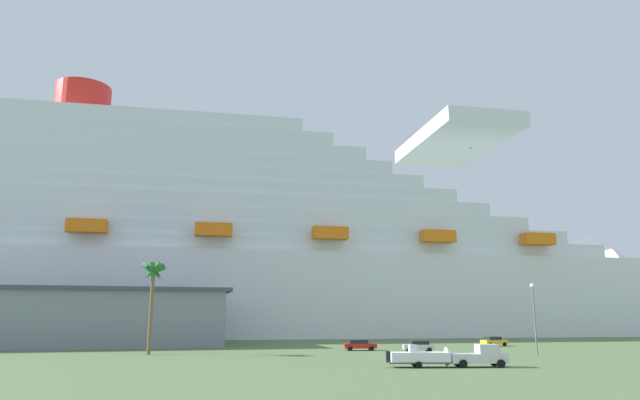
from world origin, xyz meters
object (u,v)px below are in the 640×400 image
at_px(parked_car_red_hatchback, 360,345).
at_px(parked_car_yellow_taxi, 494,341).
at_px(pickup_truck, 480,356).
at_px(palm_tree, 153,277).
at_px(parked_car_silver_sedan, 419,346).
at_px(cruise_ship, 197,253).
at_px(small_boat_on_trailer, 426,357).
at_px(street_lamp, 534,309).

relative_size(parked_car_red_hatchback, parked_car_yellow_taxi, 1.09).
xyz_separation_m(parked_car_red_hatchback, parked_car_yellow_taxi, (25.34, 8.26, -0.00)).
relative_size(pickup_truck, palm_tree, 0.48).
bearing_deg(parked_car_silver_sedan, pickup_truck, -95.27).
bearing_deg(cruise_ship, parked_car_silver_sedan, -61.57).
relative_size(parked_car_silver_sedan, parked_car_red_hatchback, 0.92).
relative_size(cruise_ship, palm_tree, 21.96).
height_order(small_boat_on_trailer, palm_tree, palm_tree).
xyz_separation_m(cruise_ship, parked_car_yellow_taxi, (52.29, -50.84, -19.64)).
bearing_deg(parked_car_yellow_taxi, palm_tree, -167.22).
bearing_deg(small_boat_on_trailer, parked_car_yellow_taxi, 55.22).
relative_size(palm_tree, parked_car_yellow_taxi, 2.69).
height_order(palm_tree, parked_car_silver_sedan, palm_tree).
height_order(pickup_truck, parked_car_silver_sedan, pickup_truck).
bearing_deg(pickup_truck, cruise_ship, 110.08).
relative_size(small_boat_on_trailer, street_lamp, 0.88).
relative_size(cruise_ship, small_boat_on_trailer, 33.11).
relative_size(cruise_ship, parked_car_silver_sedan, 58.64).
bearing_deg(street_lamp, parked_car_red_hatchback, 144.46).
bearing_deg(parked_car_silver_sedan, small_boat_on_trailer, -107.71).
xyz_separation_m(palm_tree, parked_car_silver_sedan, (37.13, -0.35, -9.34)).
height_order(palm_tree, parked_car_yellow_taxi, palm_tree).
height_order(cruise_ship, parked_car_silver_sedan, cruise_ship).
bearing_deg(parked_car_yellow_taxi, street_lamp, -103.28).
bearing_deg(small_boat_on_trailer, pickup_truck, -6.97).
distance_m(pickup_truck, small_boat_on_trailer, 5.39).
distance_m(parked_car_silver_sedan, parked_car_yellow_taxi, 21.96).
bearing_deg(palm_tree, pickup_truck, -35.43).
distance_m(small_boat_on_trailer, parked_car_yellow_taxi, 44.59).
bearing_deg(palm_tree, small_boat_on_trailer, -39.29).
xyz_separation_m(small_boat_on_trailer, parked_car_yellow_taxi, (25.44, 36.63, -0.13)).
bearing_deg(parked_car_silver_sedan, parked_car_red_hatchback, 148.78).
bearing_deg(street_lamp, palm_tree, 168.51).
bearing_deg(street_lamp, parked_car_silver_sedan, 142.07).
distance_m(cruise_ship, street_lamp, 88.35).
bearing_deg(pickup_truck, parked_car_red_hatchback, 100.26).
height_order(palm_tree, parked_car_red_hatchback, palm_tree).
distance_m(cruise_ship, parked_car_red_hatchback, 67.86).
relative_size(small_boat_on_trailer, parked_car_red_hatchback, 1.63).
bearing_deg(parked_car_silver_sedan, cruise_ship, 118.43).
xyz_separation_m(small_boat_on_trailer, parked_car_red_hatchback, (0.09, 28.36, -0.13)).
xyz_separation_m(small_boat_on_trailer, street_lamp, (20.11, 14.07, 4.92)).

